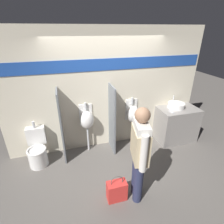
{
  "coord_description": "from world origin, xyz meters",
  "views": [
    {
      "loc": [
        -0.9,
        -2.99,
        2.62
      ],
      "look_at": [
        0.0,
        0.17,
        1.05
      ],
      "focal_mm": 28.0,
      "sensor_mm": 36.0,
      "label": 1
    }
  ],
  "objects": [
    {
      "name": "shopping_bag",
      "position": [
        -0.26,
        -1.03,
        0.18
      ],
      "size": [
        0.33,
        0.18,
        0.5
      ],
      "color": "red",
      "rests_on": "ground_plane"
    },
    {
      "name": "divider_mid",
      "position": [
        0.04,
        0.32,
        0.79
      ],
      "size": [
        0.03,
        0.5,
        1.57
      ],
      "color": "slate",
      "rests_on": "ground_plane"
    },
    {
      "name": "cell_phone",
      "position": [
        1.43,
        0.14,
        0.88
      ],
      "size": [
        0.07,
        0.14,
        0.01
      ],
      "color": "#B7B7BC",
      "rests_on": "sink_counter"
    },
    {
      "name": "sink_counter",
      "position": [
        1.72,
        0.27,
        0.44
      ],
      "size": [
        0.96,
        0.61,
        0.87
      ],
      "color": "gray",
      "rests_on": "ground_plane"
    },
    {
      "name": "sink_basin",
      "position": [
        1.67,
        0.33,
        0.94
      ],
      "size": [
        0.4,
        0.4,
        0.27
      ],
      "color": "white",
      "rests_on": "sink_counter"
    },
    {
      "name": "toilet",
      "position": [
        -1.6,
        0.28,
        0.31
      ],
      "size": [
        0.39,
        0.56,
        0.91
      ],
      "color": "white",
      "rests_on": "ground_plane"
    },
    {
      "name": "display_wall",
      "position": [
        0.0,
        0.6,
        1.36
      ],
      "size": [
        4.49,
        0.07,
        2.7
      ],
      "color": "beige",
      "rests_on": "ground_plane"
    },
    {
      "name": "ground_plane",
      "position": [
        0.0,
        0.0,
        0.0
      ],
      "size": [
        16.0,
        16.0,
        0.0
      ],
      "primitive_type": "plane",
      "color": "#5B5651"
    },
    {
      "name": "urinal_near_counter",
      "position": [
        -0.5,
        0.44,
        0.8
      ],
      "size": [
        0.31,
        0.27,
        1.18
      ],
      "color": "silver",
      "rests_on": "ground_plane"
    },
    {
      "name": "divider_near_counter",
      "position": [
        -1.05,
        0.32,
        0.79
      ],
      "size": [
        0.03,
        0.5,
        1.57
      ],
      "color": "slate",
      "rests_on": "ground_plane"
    },
    {
      "name": "person_in_vest",
      "position": [
        0.08,
        -1.07,
        0.97
      ],
      "size": [
        0.3,
        0.57,
        1.67
      ],
      "rotation": [
        0.0,
        0.0,
        1.35
      ],
      "color": "#282D4C",
      "rests_on": "ground_plane"
    },
    {
      "name": "urinal_far",
      "position": [
        0.59,
        0.44,
        0.8
      ],
      "size": [
        0.31,
        0.27,
        1.18
      ],
      "color": "silver",
      "rests_on": "ground_plane"
    }
  ]
}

